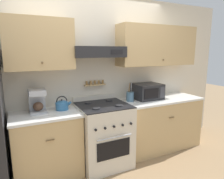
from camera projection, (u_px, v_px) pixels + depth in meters
name	position (u px, v px, depth m)	size (l,w,h in m)	color
ground_plane	(111.00, 171.00, 2.86)	(16.00, 16.00, 0.00)	#937551
wall_back	(102.00, 67.00, 3.16)	(5.20, 0.46, 2.55)	beige
counter_left	(47.00, 145.00, 2.71)	(0.88, 0.63, 0.89)	tan
counter_right	(159.00, 123.00, 3.53)	(1.47, 0.63, 0.89)	tan
stove_range	(103.00, 134.00, 3.00)	(0.72, 0.74, 1.00)	beige
tea_kettle	(62.00, 105.00, 2.78)	(0.23, 0.18, 0.20)	teal
coffee_maker	(37.00, 101.00, 2.66)	(0.21, 0.25, 0.31)	#ADAFB5
microwave	(147.00, 91.00, 3.41)	(0.46, 0.39, 0.26)	#232326
utensil_crock	(130.00, 96.00, 3.26)	(0.12, 0.12, 0.31)	slate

